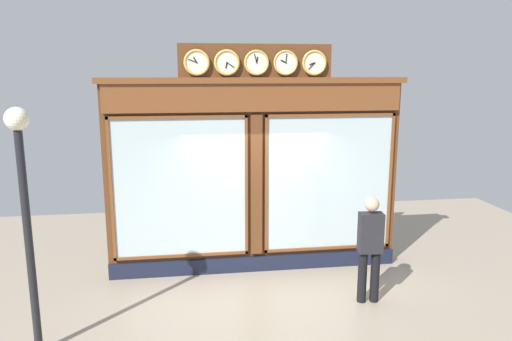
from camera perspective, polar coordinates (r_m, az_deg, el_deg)
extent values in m
cube|color=#5B3319|center=(8.61, -0.14, -0.98)|extent=(5.17, 0.30, 3.35)
cube|color=#191E33|center=(8.91, 0.02, -10.91)|extent=(5.17, 0.08, 0.28)
cube|color=brown|center=(8.23, 0.04, 8.58)|extent=(5.07, 0.08, 0.47)
cube|color=brown|center=(8.24, 0.02, 10.57)|extent=(5.27, 0.20, 0.10)
cube|color=silver|center=(8.75, 8.58, -1.48)|extent=(2.23, 0.02, 2.38)
cube|color=brown|center=(8.54, 8.87, 6.46)|extent=(2.33, 0.04, 0.05)
cube|color=brown|center=(9.08, 8.39, -9.00)|extent=(2.33, 0.04, 0.05)
cube|color=brown|center=(9.13, 15.51, -1.23)|extent=(0.05, 0.04, 2.48)
cube|color=brown|center=(8.47, 1.21, -1.77)|extent=(0.05, 0.04, 2.48)
cube|color=silver|center=(8.38, -8.94, -2.06)|extent=(2.23, 0.02, 2.38)
cube|color=brown|center=(8.17, -9.20, 6.22)|extent=(2.33, 0.04, 0.05)
cube|color=brown|center=(8.73, -8.69, -9.87)|extent=(2.33, 0.04, 0.05)
cube|color=brown|center=(8.46, -16.70, -2.29)|extent=(0.05, 0.04, 2.48)
cube|color=brown|center=(8.42, -1.14, -1.85)|extent=(0.05, 0.04, 2.48)
cube|color=#5B3319|center=(8.45, 0.03, -1.81)|extent=(0.20, 0.10, 2.48)
cube|color=#5B3319|center=(8.28, -0.02, 12.58)|extent=(2.59, 0.06, 0.62)
cylinder|color=silver|center=(8.40, 6.89, 12.49)|extent=(0.35, 0.02, 0.35)
torus|color=gold|center=(8.39, 6.89, 12.49)|extent=(0.42, 0.05, 0.42)
cube|color=black|center=(8.37, 6.61, 12.38)|extent=(0.10, 0.01, 0.05)
cube|color=black|center=(8.37, 6.57, 12.12)|extent=(0.11, 0.01, 0.12)
sphere|color=black|center=(8.38, 6.92, 12.49)|extent=(0.02, 0.02, 0.02)
cylinder|color=silver|center=(8.28, 3.52, 12.56)|extent=(0.35, 0.02, 0.35)
torus|color=gold|center=(8.28, 3.52, 12.56)|extent=(0.42, 0.04, 0.42)
cube|color=black|center=(8.26, 3.24, 12.71)|extent=(0.09, 0.01, 0.06)
cube|color=black|center=(8.27, 3.59, 13.07)|extent=(0.03, 0.01, 0.15)
sphere|color=black|center=(8.27, 3.54, 12.56)|extent=(0.02, 0.02, 0.02)
cylinder|color=silver|center=(8.20, 0.06, 12.59)|extent=(0.35, 0.02, 0.35)
torus|color=gold|center=(8.19, 0.07, 12.59)|extent=(0.42, 0.04, 0.42)
cube|color=black|center=(8.18, 0.13, 12.92)|extent=(0.03, 0.01, 0.10)
cube|color=black|center=(8.18, -0.06, 13.09)|extent=(0.05, 0.01, 0.15)
sphere|color=black|center=(8.18, 0.08, 12.59)|extent=(0.02, 0.02, 0.02)
cylinder|color=silver|center=(8.14, -3.45, 12.58)|extent=(0.35, 0.02, 0.35)
torus|color=gold|center=(8.14, -3.45, 12.58)|extent=(0.43, 0.05, 0.43)
cube|color=black|center=(8.12, -3.51, 12.25)|extent=(0.04, 0.01, 0.10)
cube|color=black|center=(8.13, -3.00, 12.30)|extent=(0.13, 0.01, 0.09)
sphere|color=black|center=(8.12, -3.44, 12.58)|extent=(0.02, 0.02, 0.02)
cylinder|color=silver|center=(8.11, -7.00, 12.52)|extent=(0.35, 0.02, 0.35)
torus|color=gold|center=(8.11, -7.00, 12.52)|extent=(0.43, 0.05, 0.43)
cube|color=black|center=(8.10, -7.18, 12.81)|extent=(0.06, 0.01, 0.09)
cube|color=black|center=(8.10, -7.51, 12.69)|extent=(0.14, 0.01, 0.06)
sphere|color=black|center=(8.09, -7.00, 12.52)|extent=(0.02, 0.02, 0.02)
cylinder|color=black|center=(7.88, 12.40, -12.14)|extent=(0.14, 0.14, 0.82)
cylinder|color=black|center=(7.94, 13.82, -12.04)|extent=(0.14, 0.14, 0.82)
cube|color=#232328|center=(7.65, 13.36, -7.14)|extent=(0.38, 0.25, 0.62)
sphere|color=tan|center=(7.53, 13.52, -3.89)|extent=(0.22, 0.22, 0.22)
cylinder|color=black|center=(6.63, -25.15, -8.12)|extent=(0.10, 0.10, 2.86)
sphere|color=#F4EFCC|center=(6.31, -26.37, 5.48)|extent=(0.28, 0.28, 0.28)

